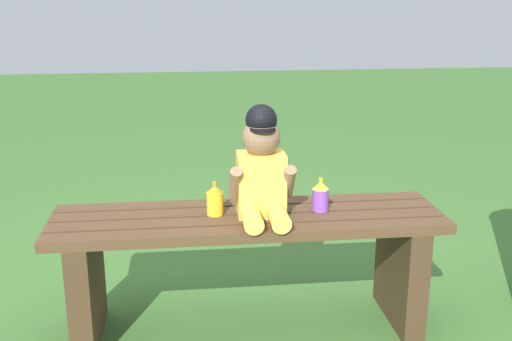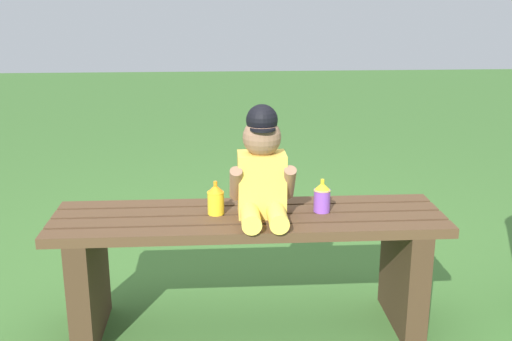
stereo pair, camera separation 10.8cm
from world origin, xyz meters
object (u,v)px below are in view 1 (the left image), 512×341
Objects in this scene: park_bench at (248,254)px; sippy_cup_left at (215,199)px; sippy_cup_right at (320,195)px; child_figure at (262,169)px.

park_bench is 11.45× the size of sippy_cup_left.
sippy_cup_left and sippy_cup_right have the same top height.
child_figure is at bearing -170.51° from sippy_cup_right.
sippy_cup_left is at bearing 173.41° from park_bench.
sippy_cup_left is 1.00× the size of sippy_cup_right.
park_bench is 0.34m from child_figure.
child_figure reaches higher than sippy_cup_right.
child_figure is 3.26× the size of sippy_cup_left.
sippy_cup_left is 0.39m from sippy_cup_right.
child_figure is at bearing -26.50° from park_bench.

